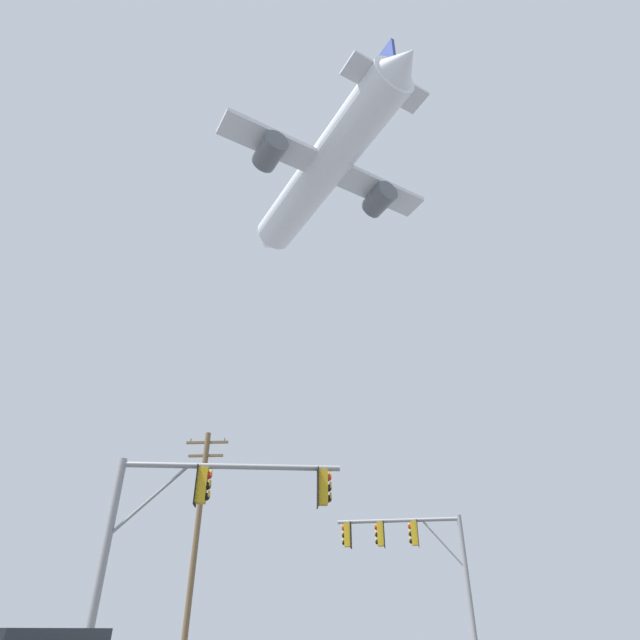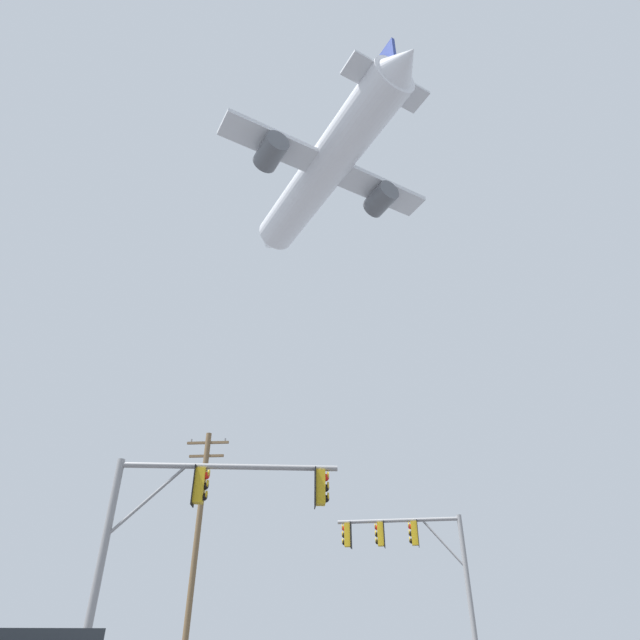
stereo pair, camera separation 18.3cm
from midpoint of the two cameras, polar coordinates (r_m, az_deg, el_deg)
signal_pole_near at (r=14.67m, az=-13.82°, el=-19.97°), size 5.96×1.06×5.56m
signal_pole_far at (r=23.22m, az=9.86°, el=-23.84°), size 5.15×0.77×5.66m
utility_pole at (r=27.22m, az=-13.73°, el=-21.98°), size 2.20×0.28×10.45m
airplane at (r=54.55m, az=0.36°, el=16.43°), size 20.34×26.32×7.99m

